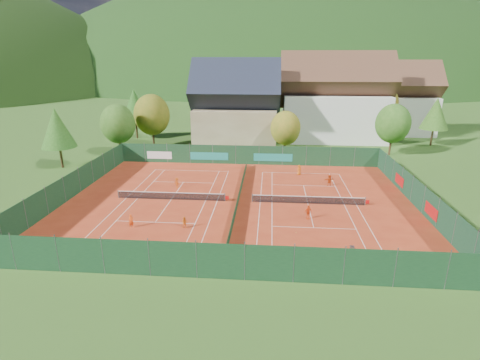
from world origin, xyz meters
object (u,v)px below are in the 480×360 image
at_px(player_right_far_a, 299,170).
at_px(player_left_near, 131,221).
at_px(ball_hopper, 352,248).
at_px(player_right_far_b, 329,180).
at_px(player_left_mid, 185,222).
at_px(chalet, 236,110).
at_px(player_left_far, 177,183).
at_px(hotel_block_b, 394,103).
at_px(player_right_near, 308,212).
at_px(hotel_block_a, 334,103).

bearing_deg(player_right_far_a, player_left_near, 27.37).
height_order(ball_hopper, player_right_far_b, player_right_far_b).
distance_m(player_left_near, player_left_mid, 5.28).
bearing_deg(player_right_far_b, chalet, -73.87).
relative_size(ball_hopper, player_right_far_a, 0.54).
bearing_deg(player_right_far_b, player_left_far, -7.89).
xyz_separation_m(hotel_block_b, player_right_far_b, (-18.67, -37.31, -5.88)).
relative_size(player_left_near, player_left_mid, 1.18).
bearing_deg(hotel_block_b, chalet, -157.01).
xyz_separation_m(player_left_far, player_right_far_b, (19.61, 2.61, 0.04)).
relative_size(player_left_mid, player_left_far, 0.85).
relative_size(hotel_block_b, player_right_far_a, 11.61).
xyz_separation_m(player_left_near, player_left_mid, (5.27, 0.34, -0.10)).
bearing_deg(player_right_far_b, player_left_near, 18.81).
height_order(player_right_near, player_right_far_b, player_right_near).
relative_size(hotel_block_b, player_left_far, 12.28).
bearing_deg(player_right_far_a, player_right_near, 70.17).
xyz_separation_m(player_left_far, player_right_near, (15.88, -8.37, 0.07)).
bearing_deg(player_right_near, hotel_block_a, 48.99).
bearing_deg(player_right_far_a, player_right_far_b, 110.59).
bearing_deg(player_right_near, player_left_far, 122.97).
height_order(player_left_far, player_right_far_a, player_right_far_a).
bearing_deg(player_left_near, player_right_near, -18.12).
bearing_deg(player_right_near, player_right_far_a, 60.38).
height_order(player_left_mid, player_right_far_b, player_right_far_b).
relative_size(hotel_block_b, player_right_near, 11.19).
distance_m(chalet, player_right_far_b, 27.99).
height_order(hotel_block_a, player_left_far, hotel_block_a).
distance_m(hotel_block_b, player_left_far, 55.61).
xyz_separation_m(ball_hopper, player_left_near, (-20.63, 3.50, 0.15)).
bearing_deg(player_right_far_b, hotel_block_b, -132.04).
bearing_deg(player_left_mid, player_right_near, 5.74).
distance_m(hotel_block_a, player_left_near, 51.35).
relative_size(player_right_far_a, player_right_far_b, 1.00).
distance_m(ball_hopper, player_right_far_a, 22.51).
bearing_deg(player_right_far_a, chalet, -80.02).
relative_size(hotel_block_b, player_right_far_b, 11.67).
xyz_separation_m(player_left_far, player_right_far_a, (15.98, 6.92, 0.04)).
bearing_deg(player_left_far, hotel_block_b, -108.71).
bearing_deg(player_right_near, player_right_far_b, 42.01).
xyz_separation_m(chalet, player_right_far_b, (14.33, -23.31, -5.88)).
distance_m(player_left_far, player_right_near, 17.95).
bearing_deg(chalet, player_left_far, -101.50).
xyz_separation_m(player_left_near, player_right_near, (17.55, 3.52, 0.07)).
bearing_deg(player_right_far_b, player_left_mid, 26.03).
relative_size(hotel_block_a, player_left_far, 15.35).
height_order(hotel_block_a, ball_hopper, hotel_block_a).
height_order(chalet, ball_hopper, chalet).
xyz_separation_m(player_left_near, player_left_far, (1.67, 11.89, 0.00)).
relative_size(ball_hopper, player_right_far_b, 0.54).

